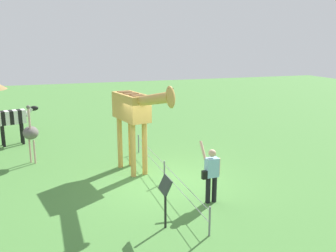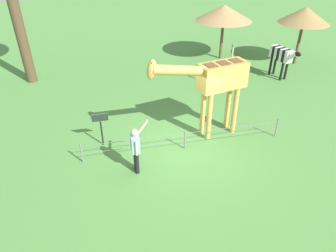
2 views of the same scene
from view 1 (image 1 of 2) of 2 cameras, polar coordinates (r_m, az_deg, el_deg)
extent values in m
plane|color=#4C843D|center=(12.05, -0.91, -8.90)|extent=(60.00, 60.00, 0.00)
cylinder|color=gold|center=(12.54, -3.67, -3.49)|extent=(0.18, 0.18, 1.87)
cylinder|color=gold|center=(12.36, -5.48, -3.78)|extent=(0.18, 0.18, 1.87)
cylinder|color=gold|center=(13.49, -5.82, -2.33)|extent=(0.18, 0.18, 1.87)
cylinder|color=gold|center=(13.32, -7.53, -2.58)|extent=(0.18, 0.18, 1.87)
cube|color=gold|center=(12.61, -5.80, 3.03)|extent=(1.81, 1.06, 0.90)
cube|color=brown|center=(12.09, -4.83, 4.82)|extent=(0.45, 0.51, 0.02)
cube|color=brown|center=(12.54, -5.85, 5.10)|extent=(0.45, 0.51, 0.02)
cube|color=brown|center=(12.99, -6.80, 5.36)|extent=(0.45, 0.51, 0.02)
cylinder|color=gold|center=(11.12, -2.31, 4.19)|extent=(2.10, 0.77, 0.72)
ellipsoid|color=gold|center=(10.23, 0.40, 4.55)|extent=(0.45, 0.34, 0.68)
cylinder|color=brown|center=(10.22, 0.72, 5.56)|extent=(0.05, 0.05, 0.14)
cylinder|color=brown|center=(10.18, 0.08, 5.54)|extent=(0.05, 0.05, 0.14)
cylinder|color=black|center=(10.60, 6.27, -9.89)|extent=(0.14, 0.14, 0.78)
cylinder|color=black|center=(10.68, 7.25, -9.73)|extent=(0.14, 0.14, 0.78)
cube|color=#8CBFE0|center=(10.40, 6.86, -6.43)|extent=(0.25, 0.37, 0.55)
sphere|color=#D8AD8C|center=(10.27, 6.93, -4.25)|extent=(0.22, 0.22, 0.22)
cylinder|color=#D8AD8C|center=(10.42, 5.48, -3.79)|extent=(0.40, 0.09, 0.49)
cylinder|color=#D8AD8C|center=(10.50, 7.94, -6.31)|extent=(0.08, 0.08, 0.50)
cube|color=black|center=(10.32, 5.86, -7.59)|extent=(0.13, 0.20, 0.24)
cylinder|color=black|center=(17.79, -21.95, -0.95)|extent=(0.12, 0.12, 0.95)
cylinder|color=black|center=(17.50, -21.75, -1.15)|extent=(0.12, 0.12, 0.95)
cylinder|color=black|center=(17.67, -24.48, -1.28)|extent=(0.12, 0.12, 0.95)
cylinder|color=black|center=(17.38, -24.32, -1.49)|extent=(0.12, 0.12, 0.95)
cube|color=black|center=(17.37, -24.46, 1.12)|extent=(0.47, 0.28, 0.60)
cube|color=silver|center=(17.39, -23.90, 1.19)|extent=(0.47, 0.28, 0.60)
cube|color=black|center=(17.42, -23.35, 1.26)|extent=(0.47, 0.28, 0.60)
cube|color=silver|center=(17.45, -22.80, 1.32)|extent=(0.47, 0.28, 0.60)
cube|color=black|center=(17.47, -22.25, 1.39)|extent=(0.47, 0.28, 0.60)
cube|color=silver|center=(17.51, -21.70, 1.46)|extent=(0.47, 0.28, 0.60)
cylinder|color=silver|center=(17.52, -20.99, 2.03)|extent=(0.31, 0.48, 0.47)
ellipsoid|color=black|center=(17.55, -20.23, 2.61)|extent=(0.28, 0.43, 0.22)
cylinder|color=#CC9E93|center=(14.63, -20.14, -3.82)|extent=(0.07, 0.07, 0.90)
cylinder|color=#CC9E93|center=(14.79, -20.74, -3.69)|extent=(0.07, 0.07, 0.90)
ellipsoid|color=#66605B|center=(14.53, -20.67, -1.00)|extent=(0.70, 0.56, 0.49)
cylinder|color=#CC9E93|center=(14.26, -20.87, 1.00)|extent=(0.08, 0.08, 0.80)
sphere|color=#66605B|center=(14.18, -21.02, 2.78)|extent=(0.14, 0.14, 0.14)
cylinder|color=black|center=(9.20, -0.41, -12.97)|extent=(0.06, 0.06, 0.95)
cube|color=#333D38|center=(8.93, -0.42, -9.20)|extent=(0.56, 0.21, 0.38)
cylinder|color=slate|center=(15.14, -4.63, -2.78)|extent=(0.05, 0.05, 0.75)
cylinder|color=slate|center=(11.93, -0.57, -7.19)|extent=(0.05, 0.05, 0.75)
cylinder|color=slate|center=(8.95, 6.52, -14.59)|extent=(0.05, 0.05, 0.75)
cube|color=slate|center=(11.84, -0.57, -6.00)|extent=(7.00, 0.01, 0.01)
cube|color=slate|center=(11.94, -0.57, -7.36)|extent=(7.00, 0.01, 0.01)
camera|label=2|loc=(14.57, 39.31, 18.33)|focal=33.24mm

